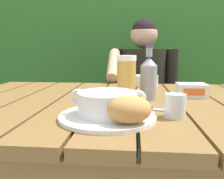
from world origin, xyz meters
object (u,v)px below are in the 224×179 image
Objects in this scene: chair_near_diner at (141,111)px; diner_bowl at (146,81)px; bread_roll at (129,109)px; beer_glass at (126,79)px; person_eating at (143,89)px; soup_bowl at (107,103)px; beer_bottle at (149,78)px; serving_plate at (108,116)px; butter_tub at (191,90)px; table_knife at (152,109)px; water_glass_small at (175,106)px.

diner_bowl is (-0.00, -0.53, 0.32)m from chair_near_diner.
beer_glass is (-0.02, 0.29, 0.04)m from bread_roll.
chair_near_diner is 0.83× the size of person_eating.
soup_bowl reaches higher than diner_bowl.
beer_bottle is (0.14, 0.27, 0.04)m from soup_bowl.
beer_glass reaches higher than bread_roll.
serving_plate is (-0.14, -0.97, 0.08)m from person_eating.
beer_glass is 0.32m from butter_tub.
person_eating reaches higher than serving_plate.
chair_near_diner is 0.30m from person_eating.
person_eating is at bearing 81.71° from soup_bowl.
beer_bottle is (0.09, 0.06, 0.00)m from beer_glass.
soup_bowl is 1.33× the size of table_knife.
beer_glass is at bearing -102.94° from diner_bowl.
serving_plate is (-0.14, -1.17, 0.30)m from chair_near_diner.
water_glass_small is at bearing -87.18° from chair_near_diner.
person_eating reaches higher than diner_bowl.
person_eating is at bearing 85.84° from bread_roll.
diner_bowl is (0.08, 0.71, -0.02)m from bread_roll.
serving_plate is 0.24m from beer_glass.
water_glass_small is at bearing -51.19° from beer_glass.
bread_roll is at bearing -101.41° from beer_bottle.
table_knife is at bearing 37.96° from serving_plate.
beer_bottle is (-0.01, -0.70, 0.16)m from person_eating.
chair_near_diner is 0.90m from butter_tub.
butter_tub is (0.33, 0.35, -0.02)m from soup_bowl.
butter_tub is (0.33, 0.35, 0.02)m from serving_plate.
butter_tub is at bearing 58.71° from bread_roll.
diner_bowl is (0.00, -0.34, 0.10)m from person_eating.
diner_bowl is (0.14, 0.64, -0.02)m from soup_bowl.
table_knife is (0.09, -0.11, -0.09)m from beer_glass.
person_eating is 9.61× the size of butter_tub.
person_eating reaches higher than soup_bowl.
soup_bowl is 0.48m from butter_tub.
serving_plate is 1.70× the size of table_knife.
butter_tub is (0.13, 0.33, -0.01)m from water_glass_small.
person_eating is 0.95m from water_glass_small.
bread_roll is 0.20m from table_knife.
bread_roll is 1.85× the size of water_glass_small.
table_knife is (0.14, 0.11, -0.00)m from serving_plate.
chair_near_diner is 5.79× the size of table_knife.
butter_tub reaches higher than table_knife.
person_eating is 6.54× the size of beer_glass.
person_eating reaches higher than water_glass_small.
soup_bowl is at bearing -98.29° from person_eating.
table_knife is (-0.19, -0.25, -0.02)m from butter_tub.
chair_near_diner is at bearing 92.82° from water_glass_small.
soup_bowl is 0.23m from beer_glass.
chair_near_diner is at bearing 84.23° from beer_glass.
person_eating is 0.87m from table_knife.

